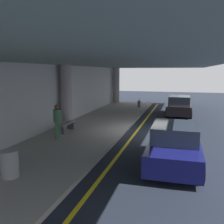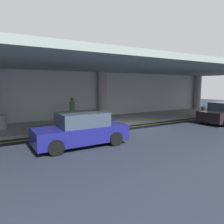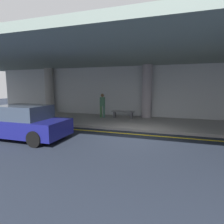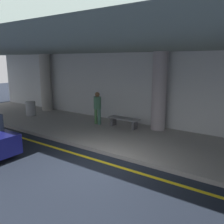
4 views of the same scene
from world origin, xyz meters
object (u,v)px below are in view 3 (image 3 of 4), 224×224
object	(u,v)px
support_column_left_mid	(147,92)
trash_bin_steel	(42,110)
support_column_far_left	(49,91)
traveler_with_luggage	(102,104)
bench_metal	(123,113)
car_navy	(23,123)

from	to	relation	value
support_column_left_mid	trash_bin_steel	bearing A→B (deg)	-167.52
trash_bin_steel	support_column_left_mid	bearing A→B (deg)	12.48
support_column_far_left	traveler_with_luggage	size ratio (longest dim) A/B	2.17
support_column_far_left	support_column_left_mid	size ratio (longest dim) A/B	1.00
traveler_with_luggage	trash_bin_steel	xyz separation A→B (m)	(-4.54, -0.73, -0.54)
support_column_far_left	trash_bin_steel	size ratio (longest dim) A/B	4.29
traveler_with_luggage	bench_metal	distance (m)	1.58
support_column_left_mid	traveler_with_luggage	size ratio (longest dim) A/B	2.17
car_navy	traveler_with_luggage	world-z (taller)	traveler_with_luggage
support_column_left_mid	bench_metal	xyz separation A→B (m)	(-1.52, -0.66, -1.47)
support_column_far_left	car_navy	world-z (taller)	support_column_far_left
car_navy	support_column_far_left	bearing A→B (deg)	121.47
support_column_far_left	traveler_with_luggage	world-z (taller)	support_column_far_left
car_navy	trash_bin_steel	size ratio (longest dim) A/B	4.82
bench_metal	trash_bin_steel	size ratio (longest dim) A/B	1.88
traveler_with_luggage	bench_metal	bearing A→B (deg)	177.65
traveler_with_luggage	car_navy	bearing A→B (deg)	60.64
support_column_left_mid	bench_metal	size ratio (longest dim) A/B	2.28
support_column_left_mid	car_navy	distance (m)	8.10
car_navy	traveler_with_luggage	size ratio (longest dim) A/B	2.44
support_column_left_mid	support_column_far_left	bearing A→B (deg)	180.00
support_column_left_mid	trash_bin_steel	size ratio (longest dim) A/B	4.29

